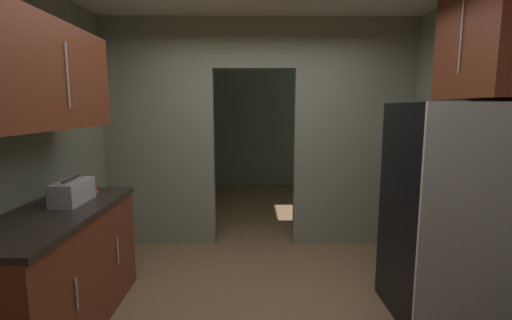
{
  "coord_description": "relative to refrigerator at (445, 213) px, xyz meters",
  "views": [
    {
      "loc": [
        -0.1,
        -2.64,
        1.67
      ],
      "look_at": [
        -0.05,
        1.11,
        1.13
      ],
      "focal_mm": 25.04,
      "sensor_mm": 36.0,
      "label": 1
    }
  ],
  "objects": [
    {
      "name": "book_stack",
      "position": [
        -2.95,
        0.36,
        0.1
      ],
      "size": [
        0.13,
        0.17,
        0.05
      ],
      "color": "beige",
      "rests_on": "lower_cabinet_run"
    },
    {
      "name": "ground",
      "position": [
        -1.43,
        -0.07,
        -0.86
      ],
      "size": [
        20.0,
        20.0,
        0.0
      ],
      "primitive_type": "plane",
      "color": "brown"
    },
    {
      "name": "boombox",
      "position": [
        -2.94,
        0.06,
        0.16
      ],
      "size": [
        0.2,
        0.4,
        0.21
      ],
      "color": "#B2B2B7",
      "rests_on": "lower_cabinet_run"
    },
    {
      "name": "adjoining_room_shell",
      "position": [
        -1.43,
        3.96,
        0.5
      ],
      "size": [
        3.73,
        3.49,
        2.73
      ],
      "color": "slate",
      "rests_on": "ground"
    },
    {
      "name": "refrigerator",
      "position": [
        0.0,
        0.0,
        0.0
      ],
      "size": [
        0.77,
        0.8,
        1.72
      ],
      "color": "black",
      "rests_on": "ground"
    },
    {
      "name": "lower_cabinet_run",
      "position": [
        -2.97,
        -0.19,
        -0.39
      ],
      "size": [
        0.65,
        1.62,
        0.93
      ],
      "color": "maroon",
      "rests_on": "ground"
    },
    {
      "name": "upper_cabinet_fridgeside",
      "position": [
        0.26,
        0.1,
        1.37
      ],
      "size": [
        0.36,
        0.84,
        0.96
      ],
      "color": "maroon"
    },
    {
      "name": "kitchen_partition",
      "position": [
        -1.41,
        1.64,
        0.58
      ],
      "size": [
        3.73,
        0.12,
        2.73
      ],
      "color": "gray",
      "rests_on": "ground"
    },
    {
      "name": "upper_cabinet_counterside",
      "position": [
        -2.97,
        -0.19,
        1.04
      ],
      "size": [
        0.36,
        1.46,
        0.73
      ],
      "color": "maroon"
    }
  ]
}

